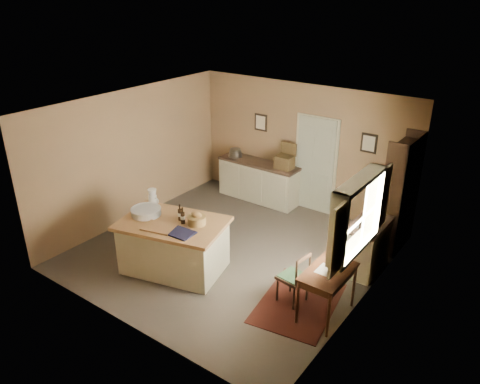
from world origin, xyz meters
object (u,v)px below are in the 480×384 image
object	(u,v)px
writing_desk	(328,276)
right_cabinet	(367,246)
work_island	(173,244)
sideboard	(259,180)
shelving_unit	(403,194)
desk_chair	(293,277)

from	to	relation	value
writing_desk	right_cabinet	xyz separation A→B (m)	(-0.00, 1.50, -0.21)
work_island	right_cabinet	xyz separation A→B (m)	(2.67, 1.92, -0.02)
sideboard	right_cabinet	distance (m)	3.35
shelving_unit	work_island	bearing A→B (deg)	-133.10
work_island	desk_chair	world-z (taller)	work_island
sideboard	desk_chair	bearing A→B (deg)	-48.09
work_island	shelving_unit	size ratio (longest dim) A/B	0.92
work_island	sideboard	size ratio (longest dim) A/B	1.04
sideboard	right_cabinet	world-z (taller)	sideboard
sideboard	writing_desk	distance (m)	4.18
right_cabinet	shelving_unit	bearing A→B (deg)	81.97
desk_chair	right_cabinet	size ratio (longest dim) A/B	0.87
sideboard	shelving_unit	distance (m)	3.30
sideboard	shelving_unit	world-z (taller)	shelving_unit
writing_desk	shelving_unit	world-z (taller)	shelving_unit
desk_chair	work_island	bearing A→B (deg)	-160.73
right_cabinet	shelving_unit	size ratio (longest dim) A/B	0.46
desk_chair	writing_desk	bearing A→B (deg)	8.68
sideboard	writing_desk	xyz separation A→B (m)	(3.09, -2.81, 0.19)
writing_desk	shelving_unit	distance (m)	2.64
sideboard	right_cabinet	size ratio (longest dim) A/B	1.92
writing_desk	shelving_unit	size ratio (longest dim) A/B	0.44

